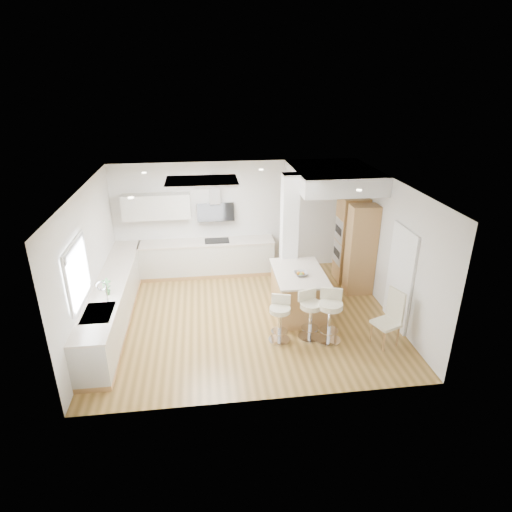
{
  "coord_description": "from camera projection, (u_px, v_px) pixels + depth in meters",
  "views": [
    {
      "loc": [
        -0.8,
        -7.72,
        4.71
      ],
      "look_at": [
        0.25,
        0.4,
        1.21
      ],
      "focal_mm": 30.0,
      "sensor_mm": 36.0,
      "label": 1
    }
  ],
  "objects": [
    {
      "name": "bar_stool_b",
      "position": [
        310.0,
        313.0,
        8.1
      ],
      "size": [
        0.55,
        0.55,
        0.97
      ],
      "rotation": [
        0.0,
        0.0,
        0.32
      ],
      "color": "silver",
      "rests_on": "ground"
    },
    {
      "name": "bar_stool_c",
      "position": [
        330.0,
        313.0,
        7.99
      ],
      "size": [
        0.58,
        0.58,
        1.04
      ],
      "rotation": [
        0.0,
        0.0,
        -0.28
      ],
      "color": "silver",
      "rests_on": "ground"
    },
    {
      "name": "pillar",
      "position": [
        289.0,
        237.0,
        9.43
      ],
      "size": [
        0.35,
        0.35,
        2.8
      ],
      "color": "white",
      "rests_on": "ground"
    },
    {
      "name": "ground",
      "position": [
        247.0,
        317.0,
        8.99
      ],
      "size": [
        6.0,
        6.0,
        0.0
      ],
      "primitive_type": "plane",
      "color": "#A0783B",
      "rests_on": "ground"
    },
    {
      "name": "counter_back",
      "position": [
        200.0,
        249.0,
        10.64
      ],
      "size": [
        3.62,
        0.63,
        2.5
      ],
      "color": "tan",
      "rests_on": "ground"
    },
    {
      "name": "ceiling",
      "position": [
        247.0,
        317.0,
        8.99
      ],
      "size": [
        6.0,
        5.0,
        0.02
      ],
      "primitive_type": "cube",
      "color": "silver",
      "rests_on": "ground"
    },
    {
      "name": "peninsula",
      "position": [
        298.0,
        292.0,
        9.01
      ],
      "size": [
        1.05,
        1.56,
        1.01
      ],
      "rotation": [
        0.0,
        0.0,
        -0.01
      ],
      "color": "tan",
      "rests_on": "ground"
    },
    {
      "name": "wall_right",
      "position": [
        391.0,
        249.0,
        8.79
      ],
      "size": [
        0.04,
        5.0,
        2.8
      ],
      "primitive_type": "cube",
      "color": "silver",
      "rests_on": "ground"
    },
    {
      "name": "skylight",
      "position": [
        202.0,
        182.0,
        8.35
      ],
      "size": [
        4.1,
        2.1,
        0.06
      ],
      "color": "white",
      "rests_on": "ground"
    },
    {
      "name": "wall_back",
      "position": [
        236.0,
        217.0,
        10.72
      ],
      "size": [
        6.0,
        0.04,
        2.8
      ],
      "primitive_type": "cube",
      "color": "silver",
      "rests_on": "ground"
    },
    {
      "name": "window_left",
      "position": [
        77.0,
        269.0,
        7.16
      ],
      "size": [
        0.06,
        1.28,
        1.07
      ],
      "color": "silver",
      "rests_on": "ground"
    },
    {
      "name": "wall_left",
      "position": [
        89.0,
        264.0,
        8.09
      ],
      "size": [
        0.04,
        5.0,
        2.8
      ],
      "primitive_type": "cube",
      "color": "silver",
      "rests_on": "ground"
    },
    {
      "name": "bar_stool_a",
      "position": [
        280.0,
        317.0,
        8.02
      ],
      "size": [
        0.51,
        0.51,
        0.92
      ],
      "rotation": [
        0.0,
        0.0,
        -0.29
      ],
      "color": "silver",
      "rests_on": "ground"
    },
    {
      "name": "soffit",
      "position": [
        333.0,
        177.0,
        9.49
      ],
      "size": [
        1.78,
        2.2,
        0.4
      ],
      "color": "silver",
      "rests_on": "ground"
    },
    {
      "name": "dining_chair",
      "position": [
        391.0,
        316.0,
        7.91
      ],
      "size": [
        0.55,
        0.55,
        1.1
      ],
      "rotation": [
        0.0,
        0.0,
        0.36
      ],
      "color": "beige",
      "rests_on": "ground"
    },
    {
      "name": "counter_left",
      "position": [
        114.0,
        301.0,
        8.7
      ],
      "size": [
        0.63,
        4.5,
        1.35
      ],
      "color": "tan",
      "rests_on": "ground"
    },
    {
      "name": "oven_column",
      "position": [
        354.0,
        244.0,
        10.01
      ],
      "size": [
        0.63,
        1.21,
        2.1
      ],
      "color": "tan",
      "rests_on": "ground"
    },
    {
      "name": "doorway_right",
      "position": [
        400.0,
        279.0,
        8.4
      ],
      "size": [
        0.05,
        1.0,
        2.1
      ],
      "color": "#403932",
      "rests_on": "ground"
    }
  ]
}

